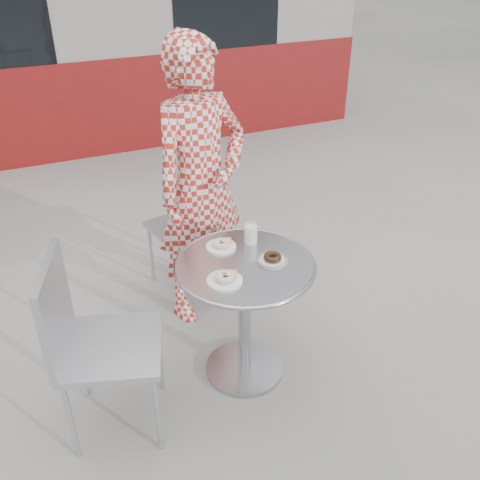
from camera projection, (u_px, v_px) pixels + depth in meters
name	position (u px, v px, depth m)	size (l,w,h in m)	color
ground	(245.00, 372.00, 3.05)	(60.00, 60.00, 0.00)	#A09D98
bistro_table	(245.00, 292.00, 2.78)	(0.73, 0.73, 0.73)	#B7B7BC
chair_far	(188.00, 251.00, 3.63)	(0.51, 0.51, 0.90)	#AFB2B7
chair_left	(114.00, 377.00, 2.61)	(0.58, 0.58, 0.97)	#AFB2B7
seated_person	(201.00, 186.00, 3.14)	(0.63, 0.42, 1.74)	#AB221A
plate_far	(221.00, 245.00, 2.81)	(0.16, 0.16, 0.04)	white
plate_near	(225.00, 278.00, 2.55)	(0.17, 0.17, 0.05)	white
plate_checker	(272.00, 259.00, 2.70)	(0.16, 0.16, 0.04)	white
milk_cup	(251.00, 234.00, 2.83)	(0.07, 0.07, 0.12)	white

